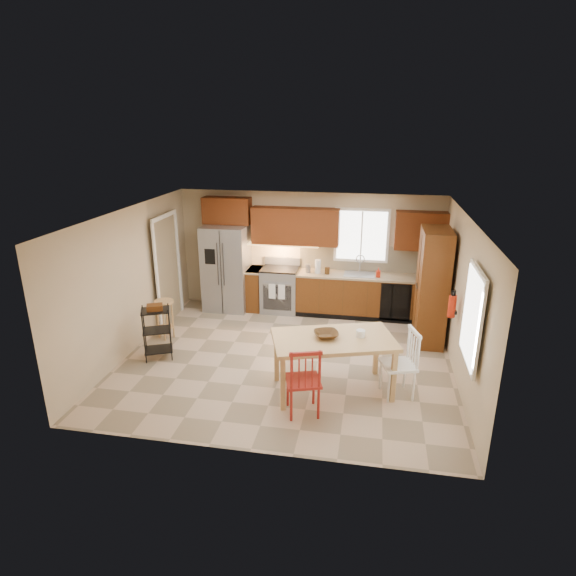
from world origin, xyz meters
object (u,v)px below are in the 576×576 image
at_px(range_stove, 280,290).
at_px(bar_stool, 165,319).
at_px(dining_table, 333,365).
at_px(chair_white, 398,364).
at_px(fire_extinguisher, 452,306).
at_px(chair_red, 303,379).
at_px(refrigerator, 226,268).
at_px(table_bowl, 326,338).
at_px(pantry, 432,287).
at_px(table_jar, 361,335).
at_px(utility_cart, 157,333).
at_px(soap_bottle, 378,272).

distance_m(range_stove, bar_stool, 2.53).
height_order(dining_table, bar_stool, dining_table).
distance_m(range_stove, chair_white, 3.83).
bearing_deg(bar_stool, chair_white, -10.23).
relative_size(fire_extinguisher, chair_red, 0.35).
xyz_separation_m(refrigerator, chair_white, (3.51, -2.95, -0.39)).
height_order(table_bowl, bar_stool, table_bowl).
height_order(range_stove, chair_white, chair_white).
distance_m(pantry, fire_extinguisher, 1.07).
height_order(dining_table, table_jar, table_jar).
bearing_deg(table_bowl, chair_white, 2.70).
height_order(pantry, table_bowl, pantry).
relative_size(dining_table, chair_red, 1.70).
height_order(range_stove, fire_extinguisher, fire_extinguisher).
relative_size(refrigerator, chair_white, 1.76).
xyz_separation_m(pantry, table_jar, (-1.19, -1.97, -0.15)).
xyz_separation_m(chair_red, table_bowl, (0.24, 0.65, 0.35)).
xyz_separation_m(pantry, chair_white, (-0.62, -2.03, -0.53)).
bearing_deg(chair_white, pantry, -34.73).
relative_size(fire_extinguisher, table_bowl, 1.01).
bearing_deg(refrigerator, pantry, -12.62).
distance_m(refrigerator, pantry, 4.23).
bearing_deg(utility_cart, table_bowl, -34.50).
relative_size(pantry, chair_white, 2.03).
distance_m(soap_bottle, fire_extinguisher, 2.27).
height_order(dining_table, table_bowl, table_bowl).
height_order(refrigerator, utility_cart, refrigerator).
relative_size(dining_table, table_bowl, 4.94).
xyz_separation_m(refrigerator, pantry, (4.13, -0.93, 0.14)).
height_order(soap_bottle, chair_red, soap_bottle).
relative_size(table_jar, utility_cart, 0.18).
xyz_separation_m(chair_white, table_bowl, (-1.06, -0.05, 0.35)).
height_order(table_jar, utility_cart, table_jar).
bearing_deg(soap_bottle, chair_red, -105.00).
distance_m(chair_white, table_bowl, 1.12).
xyz_separation_m(table_bowl, bar_stool, (-3.14, 1.33, -0.50)).
distance_m(pantry, table_bowl, 2.68).
distance_m(fire_extinguisher, bar_stool, 5.08).
distance_m(chair_white, utility_cart, 4.01).
xyz_separation_m(pantry, fire_extinguisher, (0.20, -1.05, 0.05)).
relative_size(range_stove, bar_stool, 1.25).
xyz_separation_m(refrigerator, bar_stool, (-0.69, -1.68, -0.54)).
relative_size(fire_extinguisher, bar_stool, 0.49).
bearing_deg(chair_red, utility_cart, 138.57).
xyz_separation_m(pantry, dining_table, (-1.57, -2.08, -0.62)).
bearing_deg(pantry, refrigerator, 167.38).
xyz_separation_m(fire_extinguisher, chair_white, (-0.82, -0.98, -0.58)).
distance_m(chair_red, utility_cart, 2.93).
bearing_deg(chair_white, dining_table, 75.34).
bearing_deg(bar_stool, pantry, 15.53).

